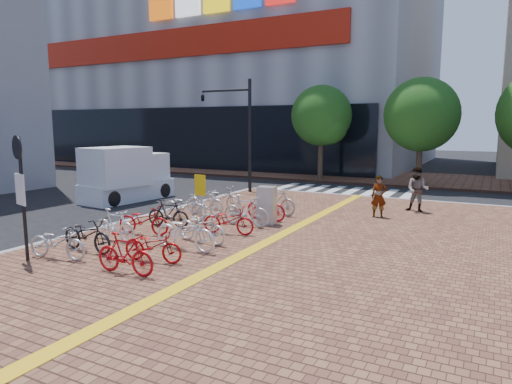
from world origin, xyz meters
The scene contains 31 objects.
ground centered at (0.00, 0.00, 0.00)m, with size 120.00×120.00×0.00m, color black.
sidewalk centered at (3.00, -5.00, 0.07)m, with size 14.00×34.00×0.15m, color brown.
tactile_strip centered at (2.00, -5.00, 0.16)m, with size 0.40×34.00×0.01m, color yellow.
kerb_north centered at (3.00, 12.00, 0.08)m, with size 14.00×0.25×0.15m, color gray.
far_sidewalk centered at (0.00, 21.00, 0.07)m, with size 70.00×8.00×0.15m, color brown.
department_store centered at (-15.99, 31.95, 13.98)m, with size 36.00×24.27×28.00m.
crosswalk centered at (0.50, 14.00, 0.01)m, with size 7.50×4.00×0.01m.
street_trees centered at (5.04, 17.45, 4.10)m, with size 16.20×4.60×6.35m.
bike_0 centered at (-2.08, -2.35, 0.61)m, with size 0.61×1.74×0.91m, color #BBBBC0.
bike_1 centered at (-1.94, -1.48, 0.64)m, with size 0.65×1.86×0.98m, color black.
bike_2 centered at (-2.15, -0.25, 0.64)m, with size 0.46×1.63×0.98m, color white.
bike_3 centered at (-1.92, 0.78, 0.61)m, with size 0.62×1.77×0.93m, color #A70B10.
bike_4 centered at (-1.89, 1.97, 0.62)m, with size 0.45×1.58×0.95m, color black.
bike_5 centered at (-2.09, 3.19, 0.67)m, with size 0.69×1.99×1.05m, color silver.
bike_6 centered at (-1.96, 4.30, 0.68)m, with size 0.50×1.76×1.06m, color silver.
bike_7 centered at (-2.03, 5.53, 0.65)m, with size 0.67×1.91×1.00m, color #BABABF.
bike_8 centered at (0.37, -2.45, 0.64)m, with size 0.46×1.64×0.98m, color #AF0C13.
bike_9 centered at (0.29, -1.38, 0.58)m, with size 0.57×1.63×0.86m, color #A80C0C.
bike_10 centered at (0.34, -0.07, 0.68)m, with size 0.70×2.00×1.05m, color white.
bike_11 centered at (0.29, 0.80, 0.63)m, with size 0.63×1.82×0.95m, color silver.
bike_12 centered at (0.44, 2.09, 0.60)m, with size 0.59×1.70×0.90m, color #A60B11.
bike_13 centered at (0.37, 3.38, 0.69)m, with size 0.51×1.79×1.08m, color #B8B8BD.
bike_14 centered at (0.54, 4.58, 0.65)m, with size 0.47×1.67×1.00m, color red.
bike_15 centered at (0.44, 5.69, 0.69)m, with size 0.50×1.78×1.07m, color #ABABB0.
pedestrian_a centered at (4.07, 7.08, 0.94)m, with size 0.58×0.38×1.58m, color gray.
pedestrian_b centered at (5.20, 8.90, 1.05)m, with size 0.88×0.68×1.80m, color #4A525D.
utility_box centered at (0.87, 3.99, 0.82)m, with size 0.61×0.45×1.34m, color #B5B5BA.
yellow_sign centered at (-1.36, 3.16, 1.34)m, with size 0.47×0.12×1.72m.
notice_sign centered at (-2.70, -2.82, 2.18)m, with size 0.58×0.22×3.22m.
traffic_light_pole centered at (-4.77, 10.69, 4.14)m, with size 3.11×1.20×5.78m.
box_truck centered at (-7.85, 6.26, 1.22)m, with size 2.37×4.65×2.60m.
Camera 1 is at (7.87, -10.16, 3.63)m, focal length 32.00 mm.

